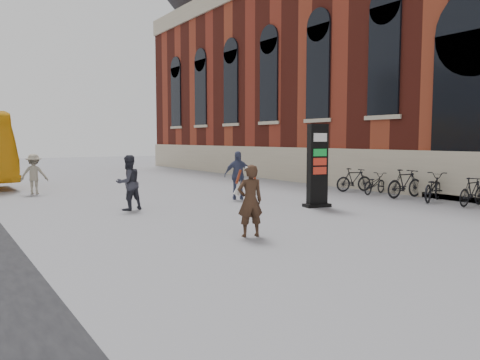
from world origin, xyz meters
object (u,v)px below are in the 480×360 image
bike_4 (433,187)px  bike_7 (354,180)px  woman (250,200)px  pedestrian_a (128,183)px  pedestrian_b (34,174)px  bike_6 (374,183)px  info_pylon (317,166)px  bike_3 (472,192)px  bike_5 (405,183)px  pedestrian_c (238,175)px

bike_4 → bike_7: bike_4 is taller
woman → bike_7: woman is taller
bike_4 → pedestrian_a: bearing=48.2°
woman → bike_4: 9.11m
pedestrian_b → bike_6: (11.65, -7.50, -0.39)m
info_pylon → bike_3: 5.30m
pedestrian_a → bike_4: 10.69m
info_pylon → bike_5: size_ratio=1.49×
bike_3 → bike_4: bike_4 is taller
info_pylon → pedestrian_a: info_pylon is taller
pedestrian_a → woman: bearing=85.4°
info_pylon → bike_4: 4.71m
bike_5 → bike_6: 1.48m
bike_7 → bike_5: bearing=-164.0°
woman → pedestrian_c: bearing=-105.8°
pedestrian_a → pedestrian_c: bearing=169.7°
bike_7 → pedestrian_c: bearing=101.1°
pedestrian_c → bike_7: bearing=-152.5°
pedestrian_c → bike_4: size_ratio=0.92×
pedestrian_c → bike_3: pedestrian_c is taller
woman → pedestrian_c: (3.40, 5.73, 0.05)m
info_pylon → pedestrian_a: size_ratio=1.57×
bike_3 → bike_5: bike_5 is taller
bike_3 → bike_7: 5.27m
bike_7 → info_pylon: bearing=135.8°
bike_6 → bike_3: bearing=167.1°
pedestrian_a → pedestrian_c: size_ratio=0.97×
bike_4 → bike_5: 1.20m
pedestrian_c → bike_6: bearing=-163.6°
bike_4 → bike_7: (0.00, 3.79, -0.01)m
bike_5 → pedestrian_b: bearing=56.4°
info_pylon → bike_7: size_ratio=1.64×
woman → pedestrian_c: size_ratio=0.92×
pedestrian_c → bike_4: pedestrian_c is taller
info_pylon → bike_3: (4.47, -2.70, -0.88)m
woman → pedestrian_c: 6.66m
bike_3 → bike_7: bike_7 is taller
info_pylon → bike_6: info_pylon is taller
pedestrian_a → bike_7: bearing=164.7°
bike_3 → bike_4: (0.00, 1.48, 0.03)m
pedestrian_a → bike_3: bearing=136.9°
woman → pedestrian_a: size_ratio=0.95×
pedestrian_a → bike_5: (9.92, -2.77, -0.32)m
pedestrian_a → bike_3: size_ratio=1.07×
bike_3 → pedestrian_c: bearing=40.7°
bike_4 → bike_6: bike_4 is taller
pedestrian_a → bike_7: size_ratio=1.04×
bike_4 → bike_5: size_ratio=1.06×
pedestrian_b → bike_3: pedestrian_b is taller
pedestrian_a → pedestrian_b: size_ratio=1.06×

